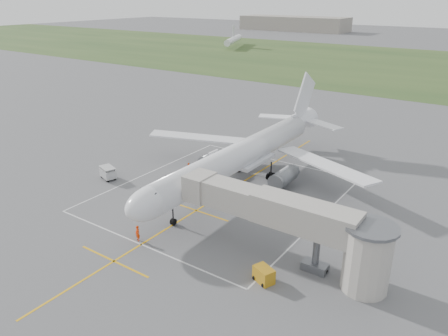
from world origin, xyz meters
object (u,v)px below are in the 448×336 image
Objects in this scene: airliner at (242,155)px; jet_bridge at (297,223)px; gpu_unit at (264,275)px; baggage_cart at (108,173)px; ramp_worker_nose at (138,233)px; ramp_worker_wing at (189,168)px.

airliner is 21.22m from jet_bridge.
baggage_cart is (-31.99, 8.58, 0.22)m from gpu_unit.
jet_bridge reaches higher than ramp_worker_nose.
gpu_unit is 33.12m from baggage_cart.
gpu_unit is 29.15m from ramp_worker_wing.
jet_bridge is 12.56× the size of ramp_worker_nose.
airliner reaches higher than baggage_cart.
ramp_worker_wing is (-7.90, 18.90, -0.10)m from ramp_worker_nose.
airliner is at bearing 137.81° from jet_bridge.
airliner is at bearing 150.33° from gpu_unit.
ramp_worker_nose is at bearing -92.50° from airliner.
ramp_worker_wing is at bearing 152.39° from jet_bridge.
airliner is 24.08m from gpu_unit.
jet_bridge is 33.53m from baggage_cart.
baggage_cart is (-17.35, -10.19, -3.41)m from airliner.
gpu_unit is at bearing 3.51° from baggage_cart.
ramp_worker_wing is (-8.79, -1.43, -3.56)m from airliner.
ramp_worker_nose is (16.46, -10.15, -0.05)m from baggage_cart.
ramp_worker_wing is at bearing 165.87° from gpu_unit.
baggage_cart is at bearing 172.99° from jet_bridge.
baggage_cart reaches higher than ramp_worker_nose.
jet_bridge is at bearing -160.97° from ramp_worker_wing.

